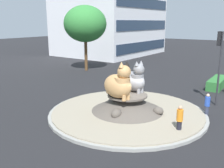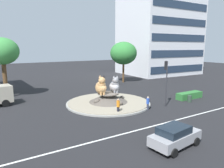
# 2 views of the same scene
# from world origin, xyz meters

# --- Properties ---
(ground_plane) EXTENTS (160.00, 160.00, 0.00)m
(ground_plane) POSITION_xyz_m (0.00, 0.00, 0.00)
(ground_plane) COLOR black
(roundabout_island) EXTENTS (10.87, 10.87, 1.42)m
(roundabout_island) POSITION_xyz_m (-0.00, -0.01, 0.49)
(roundabout_island) COLOR gray
(roundabout_island) RESTS_ON ground
(cat_statue_calico) EXTENTS (1.93, 2.44, 2.49)m
(cat_statue_calico) POSITION_xyz_m (-1.02, 0.07, 2.32)
(cat_statue_calico) COLOR tan
(cat_statue_calico) RESTS_ON roundabout_island
(cat_statue_grey) EXTENTS (1.91, 2.30, 2.27)m
(cat_statue_grey) POSITION_xyz_m (0.98, 0.02, 2.25)
(cat_statue_grey) COLOR gray
(cat_statue_grey) RESTS_ON roundabout_island
(traffic_light_mast) EXTENTS (0.34, 0.46, 5.62)m
(traffic_light_mast) POSITION_xyz_m (5.47, -4.67, 3.89)
(traffic_light_mast) COLOR #2D2D33
(traffic_light_mast) RESTS_ON ground
(clipped_hedge_strip) EXTENTS (4.31, 1.20, 0.90)m
(clipped_hedge_strip) POSITION_xyz_m (11.33, -3.68, 0.45)
(clipped_hedge_strip) COLOR #2D7033
(clipped_hedge_strip) RESTS_ON ground
(broadleaf_tree_behind_island) EXTENTS (5.46, 5.46, 8.37)m
(broadleaf_tree_behind_island) POSITION_xyz_m (11.17, 12.79, 6.03)
(broadleaf_tree_behind_island) COLOR brown
(broadleaf_tree_behind_island) RESTS_ON ground
(pedestrian_orange_shirt) EXTENTS (0.37, 0.37, 1.70)m
(pedestrian_orange_shirt) POSITION_xyz_m (-1.16, -4.13, 0.90)
(pedestrian_orange_shirt) COLOR black
(pedestrian_orange_shirt) RESTS_ON ground
(pedestrian_blue_shirt) EXTENTS (0.35, 0.35, 1.60)m
(pedestrian_blue_shirt) POSITION_xyz_m (2.57, -4.76, 0.84)
(pedestrian_blue_shirt) COLOR #33384C
(pedestrian_blue_shirt) RESTS_ON ground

